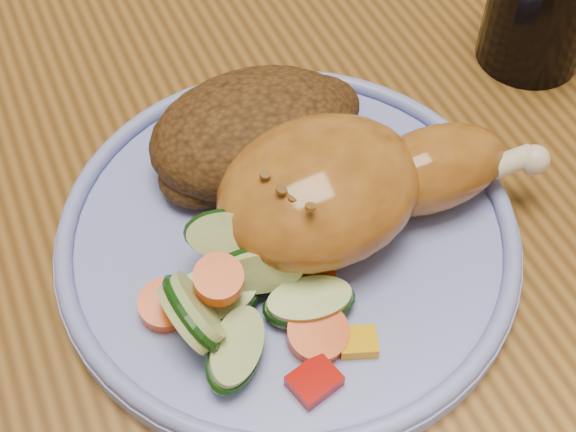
{
  "coord_description": "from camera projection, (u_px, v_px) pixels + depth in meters",
  "views": [
    {
      "loc": [
        -0.13,
        -0.32,
        1.12
      ],
      "look_at": [
        -0.02,
        -0.08,
        0.78
      ],
      "focal_mm": 50.0,
      "sensor_mm": 36.0,
      "label": 1
    }
  ],
  "objects": [
    {
      "name": "dining_table",
      "position": [
        269.0,
        221.0,
        0.57
      ],
      "size": [
        0.9,
        1.4,
        0.75
      ],
      "color": "brown",
      "rests_on": "ground"
    },
    {
      "name": "plate",
      "position": [
        288.0,
        238.0,
        0.45
      ],
      "size": [
        0.26,
        0.26,
        0.01
      ],
      "primitive_type": "cylinder",
      "color": "#7584D7",
      "rests_on": "dining_table"
    },
    {
      "name": "plate_rim",
      "position": [
        288.0,
        227.0,
        0.45
      ],
      "size": [
        0.26,
        0.26,
        0.01
      ],
      "primitive_type": "torus",
      "color": "#7584D7",
      "rests_on": "plate"
    },
    {
      "name": "chicken_leg",
      "position": [
        348.0,
        185.0,
        0.43
      ],
      "size": [
        0.19,
        0.11,
        0.06
      ],
      "color": "#A36422",
      "rests_on": "plate"
    },
    {
      "name": "rice_pilaf",
      "position": [
        258.0,
        132.0,
        0.47
      ],
      "size": [
        0.13,
        0.09,
        0.05
      ],
      "color": "#472C11",
      "rests_on": "plate"
    },
    {
      "name": "vegetable_pile",
      "position": [
        241.0,
        297.0,
        0.41
      ],
      "size": [
        0.11,
        0.12,
        0.05
      ],
      "color": "#A50A05",
      "rests_on": "plate"
    },
    {
      "name": "drinking_glass",
      "position": [
        543.0,
        1.0,
        0.52
      ],
      "size": [
        0.07,
        0.07,
        0.09
      ],
      "primitive_type": "cylinder",
      "color": "black",
      "rests_on": "dining_table"
    }
  ]
}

